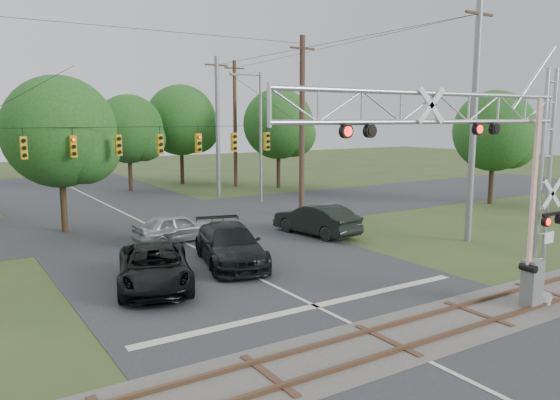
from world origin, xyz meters
TOP-DOWN VIEW (x-y plane):
  - ground at (0.00, 0.00)m, footprint 160.00×160.00m
  - road_main at (0.00, 10.00)m, footprint 14.00×90.00m
  - road_cross at (0.00, 24.00)m, footprint 90.00×12.00m
  - railroad_track at (0.00, 2.00)m, footprint 90.00×3.20m
  - crossing_gantry at (3.38, 1.63)m, footprint 11.48×1.02m
  - traffic_signal_span at (0.88, 20.00)m, footprint 19.34×0.36m
  - pickup_black at (-3.86, 10.54)m, footprint 4.24×6.24m
  - car_dark at (0.10, 11.96)m, footprint 3.84×6.38m
  - sedan_silver at (-0.24, 17.34)m, footprint 4.60×2.14m
  - suv_dark at (6.90, 14.84)m, footprint 2.61×5.47m
  - streetlight at (10.11, 26.57)m, footprint 2.59×0.27m
  - utility_poles at (2.79, 23.72)m, footprint 26.06×27.20m
  - treeline at (-0.91, 33.25)m, footprint 57.24×30.41m

SIDE VIEW (x-z plane):
  - ground at x=0.00m, z-range 0.00..0.00m
  - road_main at x=0.00m, z-range 0.00..0.02m
  - road_cross at x=0.00m, z-range 0.00..0.02m
  - railroad_track at x=0.00m, z-range -0.05..0.11m
  - sedan_silver at x=-0.24m, z-range 0.00..1.52m
  - pickup_black at x=-3.86m, z-range 0.00..1.59m
  - suv_dark at x=6.90m, z-range 0.00..1.73m
  - car_dark at x=0.10m, z-range 0.00..1.73m
  - crossing_gantry at x=3.38m, z-range 0.92..8.92m
  - streetlight at x=10.11m, z-range 0.58..10.31m
  - traffic_signal_span at x=0.88m, z-range -0.16..11.34m
  - treeline at x=-0.91m, z-range 0.78..10.67m
  - utility_poles at x=2.79m, z-range -0.67..12.65m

